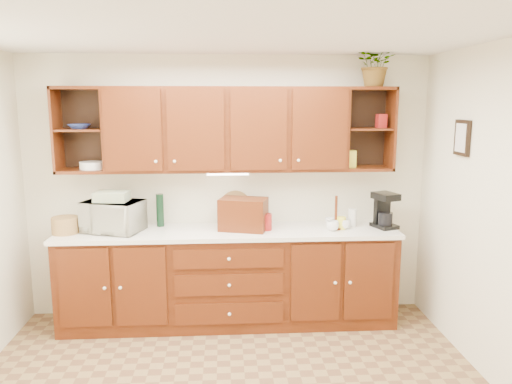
{
  "coord_description": "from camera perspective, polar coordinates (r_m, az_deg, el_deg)",
  "views": [
    {
      "loc": [
        -0.03,
        -3.21,
        2.15
      ],
      "look_at": [
        0.25,
        1.15,
        1.36
      ],
      "focal_mm": 35.0,
      "sensor_mm": 36.0,
      "label": 1
    }
  ],
  "objects": [
    {
      "name": "ceiling",
      "position": [
        3.24,
        -3.23,
        18.24
      ],
      "size": [
        4.0,
        4.0,
        0.0
      ],
      "primitive_type": "plane",
      "rotation": [
        3.14,
        0.0,
        0.0
      ],
      "color": "white",
      "rests_on": "back_wall"
    },
    {
      "name": "back_wall",
      "position": [
        5.03,
        -3.25,
        0.53
      ],
      "size": [
        4.0,
        0.0,
        4.0
      ],
      "primitive_type": "plane",
      "rotation": [
        1.57,
        0.0,
        0.0
      ],
      "color": "#ECE6C6",
      "rests_on": "floor"
    },
    {
      "name": "base_cabinets",
      "position": [
        4.96,
        -3.12,
        -9.79
      ],
      "size": [
        3.2,
        0.6,
        0.9
      ],
      "primitive_type": "cube",
      "color": "#3E1707",
      "rests_on": "floor"
    },
    {
      "name": "countertop",
      "position": [
        4.81,
        -3.17,
        -4.56
      ],
      "size": [
        3.24,
        0.64,
        0.04
      ],
      "primitive_type": "cube",
      "color": "white",
      "rests_on": "base_cabinets"
    },
    {
      "name": "upper_cabinets",
      "position": [
        4.8,
        -3.19,
        7.19
      ],
      "size": [
        3.2,
        0.33,
        0.8
      ],
      "color": "#3E1707",
      "rests_on": "back_wall"
    },
    {
      "name": "undercabinet_light",
      "position": [
        4.79,
        -3.25,
        2.1
      ],
      "size": [
        0.4,
        0.05,
        0.02
      ],
      "primitive_type": "cube",
      "color": "white",
      "rests_on": "upper_cabinets"
    },
    {
      "name": "framed_picture",
      "position": [
        4.58,
        22.51,
        5.74
      ],
      "size": [
        0.03,
        0.24,
        0.3
      ],
      "primitive_type": "cube",
      "color": "black",
      "rests_on": "right_wall"
    },
    {
      "name": "wicker_basket",
      "position": [
        4.98,
        -20.98,
        -3.56
      ],
      "size": [
        0.3,
        0.3,
        0.15
      ],
      "primitive_type": "cylinder",
      "rotation": [
        0.0,
        0.0,
        -0.29
      ],
      "color": "olive",
      "rests_on": "countertop"
    },
    {
      "name": "microwave",
      "position": [
        4.89,
        -16.03,
        -2.68
      ],
      "size": [
        0.62,
        0.51,
        0.29
      ],
      "primitive_type": "imported",
      "rotation": [
        0.0,
        0.0,
        -0.32
      ],
      "color": "beige",
      "rests_on": "countertop"
    },
    {
      "name": "towel_stack",
      "position": [
        4.85,
        -16.14,
        -0.47
      ],
      "size": [
        0.32,
        0.25,
        0.09
      ],
      "primitive_type": "cube",
      "rotation": [
        0.0,
        0.0,
        -0.11
      ],
      "color": "#EBE26E",
      "rests_on": "microwave"
    },
    {
      "name": "wine_bottle",
      "position": [
        4.98,
        -10.91,
        -2.06
      ],
      "size": [
        0.08,
        0.08,
        0.32
      ],
      "primitive_type": "cylinder",
      "rotation": [
        0.0,
        0.0,
        -0.09
      ],
      "color": "black",
      "rests_on": "countertop"
    },
    {
      "name": "woven_tray",
      "position": [
        5.0,
        -2.33,
        -3.62
      ],
      "size": [
        0.35,
        0.21,
        0.34
      ],
      "primitive_type": "cylinder",
      "rotation": [
        1.36,
        0.0,
        0.39
      ],
      "color": "olive",
      "rests_on": "countertop"
    },
    {
      "name": "bread_box",
      "position": [
        4.76,
        -1.46,
        -2.55
      ],
      "size": [
        0.5,
        0.38,
        0.31
      ],
      "primitive_type": "cube",
      "rotation": [
        0.0,
        0.0,
        -0.28
      ],
      "color": "#3E1707",
      "rests_on": "countertop"
    },
    {
      "name": "mug_tree",
      "position": [
        4.88,
        9.09,
        -3.59
      ],
      "size": [
        0.26,
        0.27,
        0.32
      ],
      "rotation": [
        0.0,
        0.0,
        -0.04
      ],
      "color": "#3E1707",
      "rests_on": "countertop"
    },
    {
      "name": "canister_red",
      "position": [
        4.77,
        1.15,
        -3.45
      ],
      "size": [
        0.14,
        0.14,
        0.16
      ],
      "primitive_type": "cylinder",
      "rotation": [
        0.0,
        0.0,
        0.29
      ],
      "color": "maroon",
      "rests_on": "countertop"
    },
    {
      "name": "canister_white",
      "position": [
        5.01,
        10.94,
        -2.88
      ],
      "size": [
        0.09,
        0.09,
        0.17
      ],
      "primitive_type": "cylinder",
      "rotation": [
        0.0,
        0.0,
        -0.06
      ],
      "color": "white",
      "rests_on": "countertop"
    },
    {
      "name": "canister_yellow",
      "position": [
        4.89,
        9.72,
        -3.51
      ],
      "size": [
        0.1,
        0.1,
        0.12
      ],
      "primitive_type": "cylinder",
      "rotation": [
        0.0,
        0.0,
        0.13
      ],
      "color": "yellow",
      "rests_on": "countertop"
    },
    {
      "name": "coffee_maker",
      "position": [
        5.02,
        14.45,
        -2.07
      ],
      "size": [
        0.25,
        0.29,
        0.34
      ],
      "rotation": [
        0.0,
        0.0,
        0.35
      ],
      "color": "black",
      "rests_on": "countertop"
    },
    {
      "name": "bowl_stack",
      "position": [
        4.96,
        -19.53,
        7.07
      ],
      "size": [
        0.23,
        0.23,
        0.05
      ],
      "primitive_type": "imported",
      "rotation": [
        0.0,
        0.0,
        -0.24
      ],
      "color": "navy",
      "rests_on": "upper_cabinets"
    },
    {
      "name": "plate_stack",
      "position": [
        4.99,
        -18.25,
        2.91
      ],
      "size": [
        0.27,
        0.27,
        0.07
      ],
      "primitive_type": "cylinder",
      "rotation": [
        0.0,
        0.0,
        -0.22
      ],
      "color": "white",
      "rests_on": "upper_cabinets"
    },
    {
      "name": "pantry_box_yellow",
      "position": [
        4.95,
        10.74,
        3.74
      ],
      "size": [
        0.11,
        0.09,
        0.16
      ],
      "primitive_type": "cube",
      "rotation": [
        0.0,
        0.0,
        0.28
      ],
      "color": "yellow",
      "rests_on": "upper_cabinets"
    },
    {
      "name": "pantry_box_red",
      "position": [
        5.01,
        14.13,
        7.87
      ],
      "size": [
        0.1,
        0.09,
        0.13
      ],
      "primitive_type": "cube",
      "rotation": [
        0.0,
        0.0,
        0.15
      ],
      "color": "maroon",
      "rests_on": "upper_cabinets"
    },
    {
      "name": "potted_plant",
      "position": [
        4.98,
        13.6,
        14.03
      ],
      "size": [
        0.44,
        0.4,
        0.42
      ],
      "primitive_type": "imported",
      "rotation": [
        0.0,
        0.0,
        -0.21
      ],
      "color": "#999999",
      "rests_on": "upper_cabinets"
    }
  ]
}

